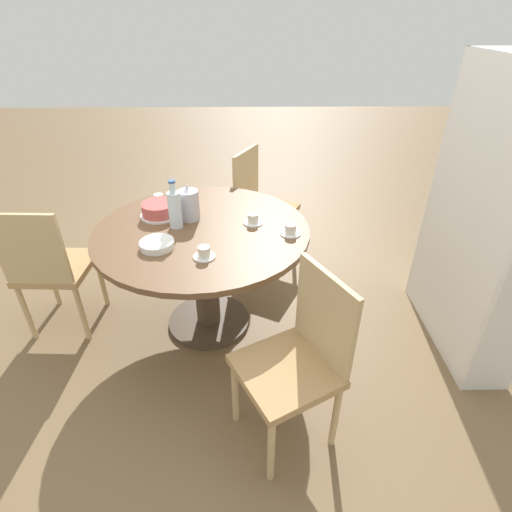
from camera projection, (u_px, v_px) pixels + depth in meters
name	position (u px, v px, depth m)	size (l,w,h in m)	color
ground_plane	(209.00, 322.00, 2.80)	(14.00, 14.00, 0.00)	brown
dining_table	(204.00, 251.00, 2.49)	(1.30, 1.30, 0.75)	#473828
chair_a	(298.00, 358.00, 1.85)	(0.57, 0.57, 0.93)	tan
chair_b	(261.00, 204.00, 3.29)	(0.57, 0.57, 0.93)	tan
chair_c	(50.00, 266.00, 2.50)	(0.44, 0.44, 0.93)	tan
bookshelf	(483.00, 222.00, 2.26)	(0.95, 0.28, 1.70)	silver
coffee_pot	(189.00, 204.00, 2.46)	(0.13, 0.13, 0.23)	silver
water_bottle	(175.00, 208.00, 2.36)	(0.08, 0.08, 0.30)	silver
cake_main	(159.00, 210.00, 2.52)	(0.24, 0.24, 0.09)	white
cup_a	(253.00, 220.00, 2.44)	(0.12, 0.12, 0.06)	silver
cup_b	(159.00, 200.00, 2.69)	(0.12, 0.12, 0.06)	silver
cup_c	(290.00, 230.00, 2.33)	(0.12, 0.12, 0.06)	silver
cup_d	(204.00, 253.00, 2.11)	(0.12, 0.12, 0.06)	silver
plate_stack	(157.00, 244.00, 2.20)	(0.19, 0.19, 0.04)	white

